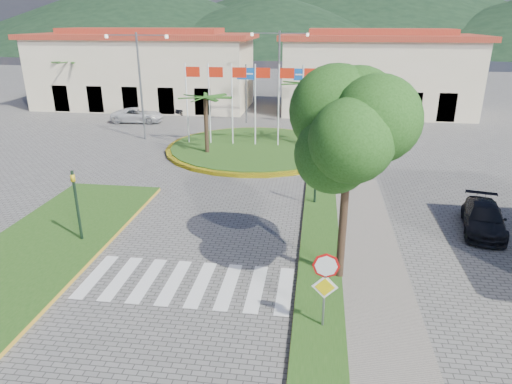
# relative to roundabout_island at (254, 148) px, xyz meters

# --- Properties ---
(ground) EXTENTS (160.00, 160.00, 0.00)m
(ground) POSITION_rel_roundabout_island_xyz_m (-0.00, -22.00, -0.18)
(ground) COLOR #63605E
(ground) RESTS_ON ground
(sidewalk_right) EXTENTS (4.00, 28.00, 0.15)m
(sidewalk_right) POSITION_rel_roundabout_island_xyz_m (6.00, -20.00, -0.10)
(sidewalk_right) COLOR gray
(sidewalk_right) RESTS_ON ground
(verge_right) EXTENTS (1.60, 28.00, 0.18)m
(verge_right) POSITION_rel_roundabout_island_xyz_m (4.80, -20.00, -0.09)
(verge_right) COLOR #214C15
(verge_right) RESTS_ON ground
(median_left) EXTENTS (5.00, 14.00, 0.18)m
(median_left) POSITION_rel_roundabout_island_xyz_m (-6.50, -16.00, -0.09)
(median_left) COLOR #214C15
(median_left) RESTS_ON ground
(crosswalk) EXTENTS (8.00, 3.00, 0.01)m
(crosswalk) POSITION_rel_roundabout_island_xyz_m (-0.00, -18.00, -0.17)
(crosswalk) COLOR silver
(crosswalk) RESTS_ON ground
(roundabout_island) EXTENTS (12.70, 12.70, 6.00)m
(roundabout_island) POSITION_rel_roundabout_island_xyz_m (0.00, 0.00, 0.00)
(roundabout_island) COLOR yellow
(roundabout_island) RESTS_ON ground
(stop_sign) EXTENTS (0.80, 0.11, 2.65)m
(stop_sign) POSITION_rel_roundabout_island_xyz_m (4.90, -20.04, 1.61)
(stop_sign) COLOR slate
(stop_sign) RESTS_ON ground
(deciduous_tree) EXTENTS (3.60, 3.60, 6.80)m
(deciduous_tree) POSITION_rel_roundabout_island_xyz_m (5.50, -17.00, 5.00)
(deciduous_tree) COLOR black
(deciduous_tree) RESTS_ON ground
(traffic_light_left) EXTENTS (0.15, 0.18, 3.20)m
(traffic_light_left) POSITION_rel_roundabout_island_xyz_m (-5.20, -15.50, 1.77)
(traffic_light_left) COLOR black
(traffic_light_left) RESTS_ON ground
(traffic_light_right) EXTENTS (0.15, 0.18, 3.20)m
(traffic_light_right) POSITION_rel_roundabout_island_xyz_m (4.50, -10.00, 1.77)
(traffic_light_right) COLOR black
(traffic_light_right) RESTS_ON ground
(traffic_light_far) EXTENTS (0.18, 0.15, 3.20)m
(traffic_light_far) POSITION_rel_roundabout_island_xyz_m (8.00, 4.00, 1.77)
(traffic_light_far) COLOR black
(traffic_light_far) RESTS_ON ground
(direction_sign_west) EXTENTS (1.60, 0.14, 5.20)m
(direction_sign_west) POSITION_rel_roundabout_island_xyz_m (-2.00, 8.97, 3.35)
(direction_sign_west) COLOR slate
(direction_sign_west) RESTS_ON ground
(direction_sign_east) EXTENTS (1.60, 0.14, 5.20)m
(direction_sign_east) POSITION_rel_roundabout_island_xyz_m (3.00, 8.97, 3.35)
(direction_sign_east) COLOR slate
(direction_sign_east) RESTS_ON ground
(street_lamp_centre) EXTENTS (4.80, 0.16, 8.00)m
(street_lamp_centre) POSITION_rel_roundabout_island_xyz_m (1.00, 8.00, 4.32)
(street_lamp_centre) COLOR slate
(street_lamp_centre) RESTS_ON ground
(street_lamp_west) EXTENTS (4.80, 0.16, 8.00)m
(street_lamp_west) POSITION_rel_roundabout_island_xyz_m (-9.00, 2.00, 4.32)
(street_lamp_west) COLOR slate
(street_lamp_west) RESTS_ON ground
(building_left) EXTENTS (23.32, 9.54, 8.05)m
(building_left) POSITION_rel_roundabout_island_xyz_m (-14.00, 16.00, 3.73)
(building_left) COLOR beige
(building_left) RESTS_ON ground
(building_right) EXTENTS (19.08, 9.54, 8.05)m
(building_right) POSITION_rel_roundabout_island_xyz_m (10.00, 16.00, 3.73)
(building_right) COLOR beige
(building_right) RESTS_ON ground
(hill_far_west) EXTENTS (140.00, 140.00, 22.00)m
(hill_far_west) POSITION_rel_roundabout_island_xyz_m (-55.00, 118.00, 10.82)
(hill_far_west) COLOR black
(hill_far_west) RESTS_ON ground
(hill_far_mid) EXTENTS (180.00, 180.00, 30.00)m
(hill_far_mid) POSITION_rel_roundabout_island_xyz_m (15.00, 138.00, 14.82)
(hill_far_mid) COLOR black
(hill_far_mid) RESTS_ON ground
(hill_near_back) EXTENTS (110.00, 110.00, 16.00)m
(hill_near_back) POSITION_rel_roundabout_island_xyz_m (-10.00, 108.00, 7.82)
(hill_near_back) COLOR black
(hill_near_back) RESTS_ON ground
(white_van) EXTENTS (4.83, 2.49, 1.30)m
(white_van) POSITION_rel_roundabout_island_xyz_m (-11.93, 8.00, 0.48)
(white_van) COLOR silver
(white_van) RESTS_ON ground
(car_dark_a) EXTENTS (3.47, 1.74, 1.13)m
(car_dark_a) POSITION_rel_roundabout_island_xyz_m (-7.97, 12.24, 0.39)
(car_dark_a) COLOR black
(car_dark_a) RESTS_ON ground
(car_dark_b) EXTENTS (3.58, 1.76, 1.13)m
(car_dark_b) POSITION_rel_roundabout_island_xyz_m (6.43, 12.37, 0.39)
(car_dark_b) COLOR black
(car_dark_b) RESTS_ON ground
(car_side_right) EXTENTS (2.48, 4.37, 1.19)m
(car_side_right) POSITION_rel_roundabout_island_xyz_m (12.00, -11.94, 0.42)
(car_side_right) COLOR black
(car_side_right) RESTS_ON ground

